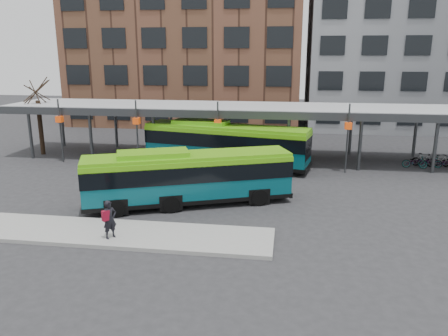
% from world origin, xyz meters
% --- Properties ---
extents(ground, '(120.00, 120.00, 0.00)m').
position_xyz_m(ground, '(0.00, 0.00, 0.00)').
color(ground, '#28282B').
rests_on(ground, ground).
extents(boarding_island, '(14.00, 3.00, 0.18)m').
position_xyz_m(boarding_island, '(-5.50, -3.00, 0.09)').
color(boarding_island, gray).
rests_on(boarding_island, ground).
extents(canopy, '(40.00, 6.53, 4.80)m').
position_xyz_m(canopy, '(-0.06, 12.87, 3.91)').
color(canopy, '#999B9E').
rests_on(canopy, ground).
extents(tree, '(1.64, 1.64, 5.60)m').
position_xyz_m(tree, '(-18.00, 12.00, 2.43)').
color(tree, black).
rests_on(tree, ground).
extents(building_brick, '(26.00, 14.00, 22.00)m').
position_xyz_m(building_brick, '(-10.00, 32.00, 11.00)').
color(building_brick, brown).
rests_on(building_brick, ground).
extents(building_grey, '(24.00, 14.00, 20.00)m').
position_xyz_m(building_grey, '(16.00, 32.00, 10.00)').
color(building_grey, slate).
rests_on(building_grey, ground).
extents(bus_front, '(11.27, 6.33, 3.08)m').
position_xyz_m(bus_front, '(-3.38, 1.67, 1.61)').
color(bus_front, '#074B55').
rests_on(bus_front, ground).
extents(bus_rear, '(12.30, 5.06, 3.32)m').
position_xyz_m(bus_rear, '(-2.52, 10.22, 1.73)').
color(bus_rear, '#074B55').
rests_on(bus_rear, ground).
extents(pedestrian, '(0.72, 0.75, 1.72)m').
position_xyz_m(pedestrian, '(-5.65, -3.67, 1.05)').
color(pedestrian, black).
rests_on(pedestrian, boarding_island).
extents(bike_rack, '(5.31, 1.46, 0.98)m').
position_xyz_m(bike_rack, '(12.92, 12.00, 0.45)').
color(bike_rack, slate).
rests_on(bike_rack, ground).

